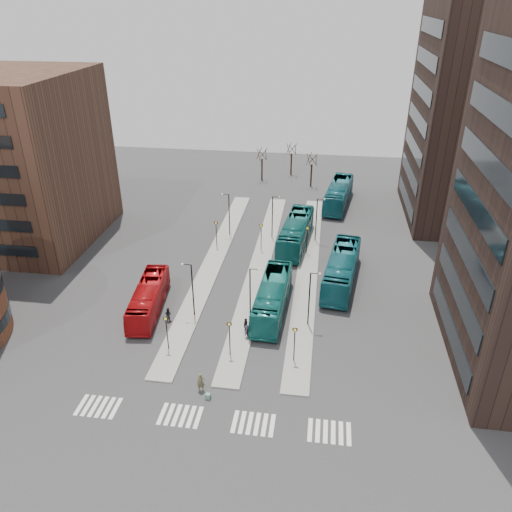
# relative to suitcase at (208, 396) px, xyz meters

# --- Properties ---
(ground) EXTENTS (160.00, 160.00, 0.00)m
(ground) POSITION_rel_suitcase_xyz_m (-0.81, -6.18, -0.26)
(ground) COLOR #2C2C2F
(ground) RESTS_ON ground
(island_left) EXTENTS (2.50, 45.00, 0.15)m
(island_left) POSITION_rel_suitcase_xyz_m (-4.81, 23.82, -0.19)
(island_left) COLOR gray
(island_left) RESTS_ON ground
(island_mid) EXTENTS (2.50, 45.00, 0.15)m
(island_mid) POSITION_rel_suitcase_xyz_m (1.19, 23.82, -0.19)
(island_mid) COLOR gray
(island_mid) RESTS_ON ground
(island_right) EXTENTS (2.50, 45.00, 0.15)m
(island_right) POSITION_rel_suitcase_xyz_m (7.19, 23.82, -0.19)
(island_right) COLOR gray
(island_right) RESTS_ON ground
(suitcase) EXTENTS (0.48, 0.41, 0.53)m
(suitcase) POSITION_rel_suitcase_xyz_m (0.00, 0.00, 0.00)
(suitcase) COLOR navy
(suitcase) RESTS_ON ground
(red_bus) EXTENTS (3.75, 11.09, 3.03)m
(red_bus) POSITION_rel_suitcase_xyz_m (-9.25, 12.19, 1.25)
(red_bus) COLOR #B00D11
(red_bus) RESTS_ON ground
(teal_bus_a) EXTENTS (3.32, 12.24, 3.38)m
(teal_bus_a) POSITION_rel_suitcase_xyz_m (3.86, 13.95, 1.43)
(teal_bus_a) COLOR #146460
(teal_bus_a) RESTS_ON ground
(teal_bus_b) EXTENTS (4.34, 13.39, 3.66)m
(teal_bus_b) POSITION_rel_suitcase_xyz_m (5.17, 30.33, 1.57)
(teal_bus_b) COLOR #125B5A
(teal_bus_b) RESTS_ON ground
(teal_bus_c) EXTENTS (4.82, 13.44, 3.66)m
(teal_bus_c) POSITION_rel_suitcase_xyz_m (11.21, 20.99, 1.57)
(teal_bus_c) COLOR #155E6A
(teal_bus_c) RESTS_ON ground
(teal_bus_d) EXTENTS (5.01, 13.54, 3.69)m
(teal_bus_d) POSITION_rel_suitcase_xyz_m (10.92, 45.58, 1.58)
(teal_bus_d) COLOR #145966
(teal_bus_d) RESTS_ON ground
(traveller) EXTENTS (0.76, 0.63, 1.79)m
(traveller) POSITION_rel_suitcase_xyz_m (-0.80, 0.89, 0.63)
(traveller) COLOR brown
(traveller) RESTS_ON ground
(commuter_a) EXTENTS (0.91, 0.82, 1.55)m
(commuter_a) POSITION_rel_suitcase_xyz_m (-6.64, 10.53, 0.51)
(commuter_a) COLOR black
(commuter_a) RESTS_ON ground
(commuter_b) EXTENTS (0.55, 0.99, 1.59)m
(commuter_b) POSITION_rel_suitcase_xyz_m (1.64, 9.78, 0.53)
(commuter_b) COLOR black
(commuter_b) RESTS_ON ground
(commuter_c) EXTENTS (0.76, 1.06, 1.48)m
(commuter_c) POSITION_rel_suitcase_xyz_m (1.94, 8.79, 0.47)
(commuter_c) COLOR black
(commuter_c) RESTS_ON ground
(crosswalk_stripes) EXTENTS (22.35, 2.40, 0.01)m
(crosswalk_stripes) POSITION_rel_suitcase_xyz_m (0.94, -2.18, -0.26)
(crosswalk_stripes) COLOR silver
(crosswalk_stripes) RESTS_ON ground
(tower_far) EXTENTS (20.12, 20.00, 30.00)m
(tower_far) POSITION_rel_suitcase_xyz_m (31.17, 43.82, 14.73)
(tower_far) COLOR black
(tower_far) RESTS_ON ground
(sign_poles) EXTENTS (12.45, 22.12, 3.65)m
(sign_poles) POSITION_rel_suitcase_xyz_m (0.79, 16.82, 2.14)
(sign_poles) COLOR black
(sign_poles) RESTS_ON ground
(lamp_posts) EXTENTS (14.04, 20.24, 6.12)m
(lamp_posts) POSITION_rel_suitcase_xyz_m (1.83, 21.82, 3.31)
(lamp_posts) COLOR black
(lamp_posts) RESTS_ON ground
(bare_trees) EXTENTS (10.97, 8.14, 5.90)m
(bare_trees) POSITION_rel_suitcase_xyz_m (1.86, 56.49, 2.46)
(bare_trees) COLOR black
(bare_trees) RESTS_ON ground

